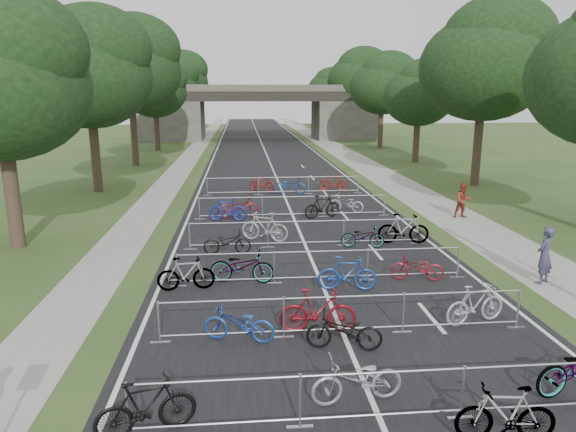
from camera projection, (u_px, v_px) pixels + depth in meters
name	position (u px, v px, depth m)	size (l,w,h in m)	color
road	(265.00, 151.00, 54.53)	(11.00, 140.00, 0.01)	black
sidewalk_right	(339.00, 150.00, 55.23)	(3.00, 140.00, 0.01)	gray
sidewalk_left	(194.00, 152.00, 53.87)	(2.00, 140.00, 0.01)	gray
lane_markings	(265.00, 151.00, 54.53)	(0.12, 140.00, 0.00)	silver
overpass_bridge	(260.00, 112.00, 68.23)	(31.00, 8.00, 7.05)	#46433E
tree_left_0	(0.00, 80.00, 19.02)	(6.72, 6.72, 10.25)	#33261C
tree_left_1	(90.00, 71.00, 30.45)	(7.56, 7.56, 11.53)	#33261C
tree_right_1	(487.00, 63.00, 32.46)	(8.18, 8.18, 12.47)	#33261C
tree_left_2	(131.00, 67.00, 41.88)	(8.40, 8.40, 12.81)	#33261C
tree_right_2	(420.00, 94.00, 44.54)	(6.16, 6.16, 9.39)	#33261C
tree_left_3	(155.00, 88.00, 53.88)	(6.72, 6.72, 10.25)	#33261C
tree_right_3	(384.00, 85.00, 55.93)	(7.17, 7.17, 10.93)	#33261C
tree_left_4	(170.00, 83.00, 65.31)	(7.56, 7.56, 11.53)	#33261C
tree_right_4	(359.00, 78.00, 67.33)	(8.18, 8.18, 12.47)	#33261C
tree_left_5	(180.00, 79.00, 76.75)	(8.40, 8.40, 12.81)	#33261C
tree_right_5	(341.00, 94.00, 79.40)	(6.16, 6.16, 9.39)	#33261C
tree_left_6	(189.00, 90.00, 88.75)	(6.72, 6.72, 10.25)	#33261C
tree_right_6	(329.00, 88.00, 90.80)	(7.17, 7.17, 10.93)	#33261C
barrier_row_1	(382.00, 397.00, 9.47)	(9.70, 0.08, 1.10)	#A9ABB1
barrier_row_2	(344.00, 315.00, 12.95)	(9.70, 0.08, 1.10)	#A9ABB1
barrier_row_3	(321.00, 266.00, 16.63)	(9.70, 0.08, 1.10)	#A9ABB1
barrier_row_4	(306.00, 233.00, 20.51)	(9.70, 0.08, 1.10)	#A9ABB1
barrier_row_5	(293.00, 207.00, 25.35)	(9.70, 0.08, 1.10)	#A9ABB1
barrier_row_6	(283.00, 185.00, 31.16)	(9.70, 0.08, 1.10)	#A9ABB1
bike_4	(146.00, 408.00, 9.15)	(0.51, 1.81, 1.09)	black
bike_5	(358.00, 380.00, 10.12)	(0.66, 1.89, 0.99)	gray
bike_6	(506.00, 414.00, 8.98)	(0.50, 1.78, 1.07)	#A9ABB1
bike_8	(239.00, 324.00, 12.63)	(0.63, 1.80, 0.95)	#1D3FA0
bike_9	(318.00, 311.00, 13.08)	(0.56, 1.98, 1.19)	maroon
bike_10	(344.00, 331.00, 12.22)	(0.64, 1.83, 0.96)	black
bike_11	(476.00, 304.00, 13.60)	(0.52, 1.84, 1.11)	#AAABB2
bike_12	(186.00, 274.00, 15.94)	(0.50, 1.78, 1.07)	#A9ABB1
bike_13	(242.00, 266.00, 16.61)	(0.73, 2.08, 1.10)	#A9ABB1
bike_14	(347.00, 274.00, 15.91)	(0.52, 1.84, 1.11)	#1A3F92
bike_15	(417.00, 268.00, 16.80)	(0.59, 1.70, 0.89)	maroon
bike_16	(227.00, 242.00, 19.56)	(0.63, 1.80, 0.95)	black
bike_17	(265.00, 227.00, 21.21)	(0.58, 2.05, 1.23)	#9FA1A6
bike_18	(363.00, 237.00, 20.39)	(0.60, 1.71, 0.90)	#A9ABB1
bike_19	(403.00, 229.00, 20.88)	(0.59, 2.07, 1.25)	#A9ABB1
bike_20	(228.00, 210.00, 24.62)	(0.53, 1.88, 1.13)	navy
bike_21	(238.00, 207.00, 25.38)	(0.71, 2.04, 1.07)	maroon
bike_22	(322.00, 207.00, 25.20)	(0.54, 1.91, 1.15)	black
bike_23	(347.00, 203.00, 26.47)	(0.63, 1.80, 0.95)	#A4A5AC
bike_25	(262.00, 184.00, 31.94)	(0.48, 1.69, 1.02)	maroon
bike_26	(290.00, 186.00, 31.27)	(0.69, 1.98, 1.04)	navy
bike_27	(334.00, 182.00, 32.17)	(0.52, 1.85, 1.11)	maroon
pedestrian_a	(545.00, 255.00, 16.43)	(0.69, 0.45, 1.89)	#32334B
pedestrian_b	(463.00, 201.00, 25.21)	(0.85, 0.66, 1.74)	maroon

